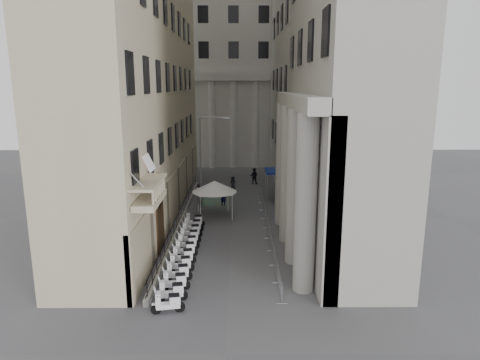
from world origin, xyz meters
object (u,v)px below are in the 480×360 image
Objects in this scene: scooter_0 at (169,313)px; security_tent at (217,187)px; street_lamp at (204,154)px; pedestrian_a at (223,197)px; pedestrian_b at (254,176)px; info_kiosk at (200,194)px.

security_tent is (1.74, 16.53, 2.67)m from scooter_0.
street_lamp is (-1.28, 2.58, 2.49)m from security_tent.
pedestrian_b reaches higher than pedestrian_a.
street_lamp is 4.59m from info_kiosk.
street_lamp is at bearing 74.36° from pedestrian_b.
security_tent is 3.98m from pedestrian_a.
scooter_0 is 20.84m from info_kiosk.
pedestrian_b is (5.47, 29.26, 0.96)m from scooter_0.
security_tent is at bearing 107.49° from pedestrian_a.
pedestrian_b is at bearing 35.29° from info_kiosk.
security_tent is 2.38× the size of pedestrian_a.
info_kiosk is at bearing 112.92° from street_lamp.
street_lamp reaches higher than pedestrian_b.
pedestrian_b is at bearing -20.57° from scooter_0.
street_lamp is at bearing -11.35° from scooter_0.
pedestrian_b is (3.31, 9.23, 0.13)m from pedestrian_a.
info_kiosk is at bearing 66.85° from pedestrian_b.
pedestrian_a is at bearing -16.14° from scooter_0.
info_kiosk reaches higher than pedestrian_a.
scooter_0 is at bearing -88.69° from street_lamp.
info_kiosk is at bearing 114.00° from security_tent.
street_lamp reaches higher than security_tent.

